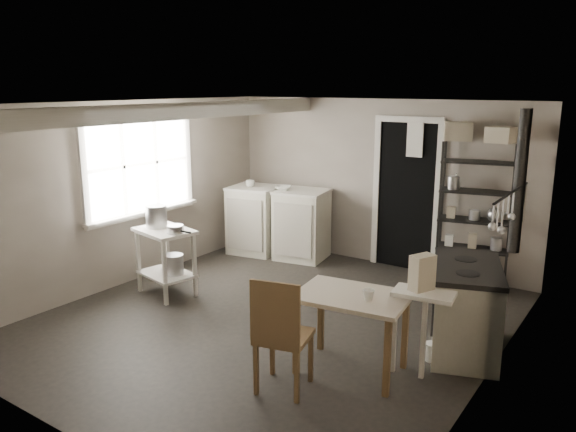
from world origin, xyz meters
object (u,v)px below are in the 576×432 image
Objects in this scene: stockpot at (156,217)px; prep_table at (166,262)px; chair at (284,334)px; flour_sack at (454,271)px; stove at (466,307)px; work_table at (351,331)px; base_cabinets at (278,225)px; shelf_rack at (475,212)px.

prep_table is at bearing -9.89° from stockpot.
flour_sack is (0.42, 3.07, -0.24)m from chair.
work_table is (-0.70, -0.96, -0.06)m from stove.
base_cabinets is 3.14× the size of flour_sack.
work_table reaches higher than flour_sack.
chair reaches higher than base_cabinets.
stove is at bearing 53.96° from work_table.
stove reaches higher than work_table.
prep_table reaches higher than flour_sack.
base_cabinets is 1.52× the size of chair.
base_cabinets is at bearing 112.24° from chair.
stove is at bearing 42.49° from chair.
shelf_rack reaches higher than work_table.
shelf_rack is at bearing 37.26° from stockpot.
stockpot is at bearing 170.11° from prep_table.
shelf_rack is at bearing -3.65° from base_cabinets.
stockpot is 3.70m from flour_sack.
work_table is at bearing -8.62° from prep_table.
prep_table is at bearing 169.64° from stove.
stockpot is 0.15× the size of shelf_rack.
stockpot reaches higher than base_cabinets.
flour_sack is at bearing 68.43° from chair.
base_cabinets is at bearing 135.74° from work_table.
flour_sack is at bearing -9.86° from base_cabinets.
shelf_rack is 3.45m from chair.
work_table is at bearing 46.75° from chair.
stove is (3.59, 0.52, -0.50)m from stockpot.
prep_table is 0.75× the size of stove.
work_table is at bearing -8.69° from stockpot.
chair is at bearing -119.42° from work_table.
flour_sack is (-0.61, 1.54, -0.20)m from stove.
prep_table reaches higher than work_table.
stockpot reaches higher than prep_table.
prep_table is at bearing 171.38° from work_table.
base_cabinets is (0.34, 2.05, -0.48)m from stockpot.
prep_table is 0.81× the size of chair.
chair reaches higher than work_table.
shelf_rack is 1.92× the size of work_table.
shelf_rack is 0.78m from flour_sack.
stockpot is at bearing 144.61° from chair.
stove is 2.20× the size of flour_sack.
prep_table is 0.45× the size of shelf_rack.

